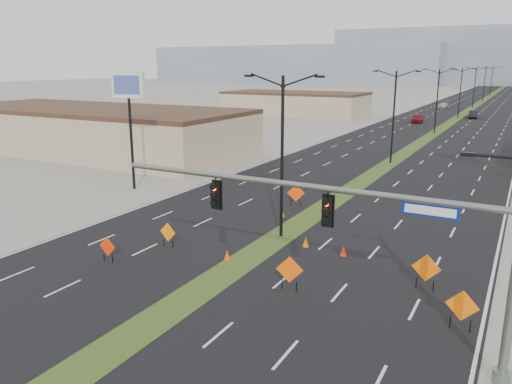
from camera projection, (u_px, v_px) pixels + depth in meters
The scene contains 29 objects.
ground at pixel (160, 318), 21.51m from camera, with size 600.00×600.00×0.00m, color gray.
road_surface at pixel (460, 116), 106.59m from camera, with size 25.00×400.00×0.02m, color black.
median_strip at pixel (460, 116), 106.59m from camera, with size 2.00×400.00×0.04m, color #314C1B.
building_sw_near at pixel (93, 131), 62.65m from camera, with size 40.00×16.00×5.00m, color tan.
building_sw_far at pixel (295, 105), 108.12m from camera, with size 30.00×14.00×4.50m, color tan.
mesa_west at pixel (295, 64), 312.68m from camera, with size 180.00×50.00×22.00m, color gray.
mesa_backdrop at pixel (457, 56), 303.73m from camera, with size 140.00×50.00×32.00m, color gray.
signal_mast at pixel (375, 230), 18.06m from camera, with size 16.30×0.60×8.00m.
streetlight_0 at pixel (282, 152), 30.38m from camera, with size 5.15×0.24×10.02m.
streetlight_1 at pixel (394, 114), 54.21m from camera, with size 5.15×0.24×10.02m.
streetlight_2 at pixel (437, 99), 78.03m from camera, with size 5.15×0.24×10.02m.
streetlight_3 at pixel (460, 91), 101.85m from camera, with size 5.15×0.24×10.02m.
streetlight_4 at pixel (475, 86), 125.67m from camera, with size 5.15×0.24×10.02m.
streetlight_5 at pixel (484, 83), 149.50m from camera, with size 5.15×0.24×10.02m.
streetlight_6 at pixel (492, 80), 173.32m from camera, with size 5.15×0.24×10.02m.
car_left at pixel (417, 118), 94.36m from camera, with size 1.91×4.74×1.61m, color maroon.
car_mid at pixel (473, 114), 102.22m from camera, with size 1.63×4.68×1.54m, color black.
car_far at pixel (443, 106), 125.21m from camera, with size 1.87×4.60×1.34m, color #A5ABAF.
construction_sign_0 at pixel (168, 233), 29.60m from camera, with size 1.15×0.11×1.53m.
construction_sign_1 at pixel (107, 248), 27.38m from camera, with size 1.10×0.06×1.46m.
construction_sign_2 at pixel (296, 194), 38.11m from camera, with size 1.21×0.59×1.76m.
construction_sign_3 at pixel (289, 271), 23.85m from camera, with size 1.28×0.42×1.76m.
construction_sign_4 at pixel (426, 269), 23.91m from camera, with size 1.38×0.05×1.83m.
construction_sign_5 at pixel (462, 307), 20.24m from camera, with size 1.33×0.11×1.77m.
cone_0 at pixel (227, 255), 27.70m from camera, with size 0.38×0.38×0.63m, color #DF4C04.
cone_1 at pixel (306, 242), 29.83m from camera, with size 0.38×0.38×0.64m, color #DA6804.
cone_2 at pixel (344, 251), 28.41m from camera, with size 0.37×0.37×0.62m, color #ED3005.
cone_3 at pixel (282, 213), 35.71m from camera, with size 0.36×0.36×0.60m, color orange.
pole_sign_west at pixel (128, 93), 41.98m from camera, with size 3.30×0.58×10.08m.
Camera 1 is at (12.98, -15.14, 10.58)m, focal length 35.00 mm.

